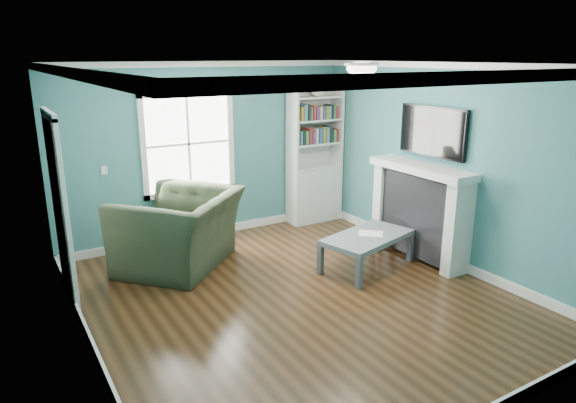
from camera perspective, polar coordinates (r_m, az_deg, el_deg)
floor at (r=6.00m, az=1.01°, el=-10.62°), size 5.00×5.00×0.00m
room_walls at (r=5.48m, az=1.10°, el=4.34°), size 5.00×5.00×5.00m
trim at (r=5.56m, az=1.08°, el=0.86°), size 4.50×5.00×2.60m
window at (r=7.58m, az=-11.00°, el=6.31°), size 1.40×0.06×1.50m
bookshelf at (r=8.44m, az=2.94°, el=3.93°), size 0.90×0.35×2.31m
fireplace at (r=7.14m, az=14.44°, el=-1.21°), size 0.44×1.58×1.30m
tv at (r=7.00m, az=15.76°, el=7.50°), size 0.06×1.10×0.65m
door at (r=6.19m, az=-24.06°, el=-0.56°), size 0.12×0.98×2.17m
ceiling_fixture at (r=5.97m, az=8.19°, el=14.51°), size 0.38×0.38×0.15m
light_switch at (r=7.31m, az=-19.74°, el=3.30°), size 0.08×0.01×0.12m
recliner at (r=6.78m, az=-12.05°, el=-1.82°), size 1.76×1.73×1.31m
coffee_table at (r=6.74m, az=8.81°, el=-4.16°), size 1.35×0.96×0.44m
paper_sheet at (r=6.77m, az=9.19°, el=-3.53°), size 0.40×0.39×0.00m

